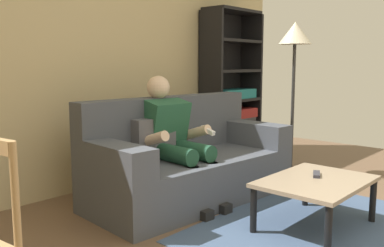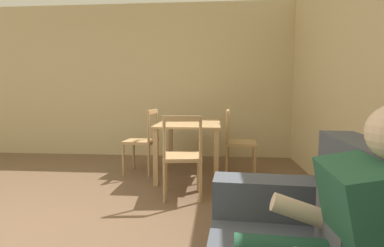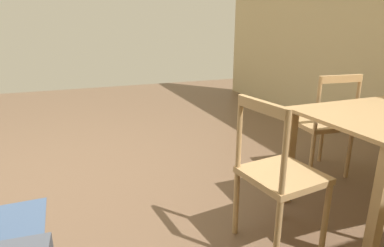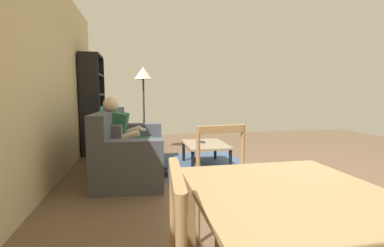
% 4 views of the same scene
% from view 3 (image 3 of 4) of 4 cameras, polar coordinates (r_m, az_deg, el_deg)
% --- Properties ---
extents(ground_plane, '(9.04, 9.04, 0.00)m').
position_cam_3_polar(ground_plane, '(3.09, -23.41, -9.69)').
color(ground_plane, brown).
extents(wall_side, '(0.12, 6.28, 2.77)m').
position_cam_3_polar(wall_side, '(4.33, 29.68, 15.80)').
color(wall_side, '#C8B586').
rests_on(wall_side, ground_plane).
extents(dining_chair_facing_couch, '(0.47, 0.47, 0.93)m').
position_cam_3_polar(dining_chair_facing_couch, '(2.00, 15.14, -8.91)').
color(dining_chair_facing_couch, tan).
rests_on(dining_chair_facing_couch, ground_plane).
extents(dining_chair_by_doorway, '(0.46, 0.46, 0.93)m').
position_cam_3_polar(dining_chair_by_doorway, '(3.09, 22.12, -0.17)').
color(dining_chair_by_doorway, tan).
rests_on(dining_chair_by_doorway, ground_plane).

